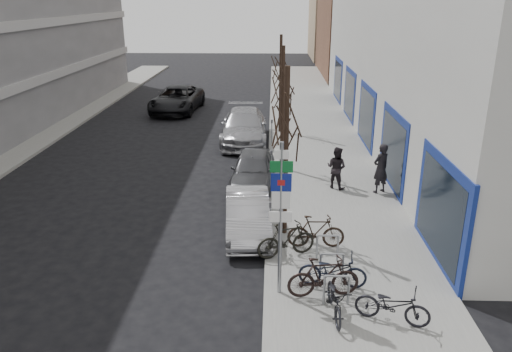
# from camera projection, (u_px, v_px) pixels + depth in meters

# --- Properties ---
(ground) EXTENTS (120.00, 120.00, 0.00)m
(ground) POSITION_uv_depth(u_px,v_px,m) (188.00, 295.00, 13.09)
(ground) COLOR black
(ground) RESTS_ON ground
(sidewalk_east) EXTENTS (5.00, 70.00, 0.15)m
(sidewalk_east) POSITION_uv_depth(u_px,v_px,m) (324.00, 170.00, 22.33)
(sidewalk_east) COLOR slate
(sidewalk_east) RESTS_ON ground
(brick_building_far) EXTENTS (12.00, 14.00, 8.00)m
(brick_building_far) POSITION_uv_depth(u_px,v_px,m) (383.00, 34.00, 48.95)
(brick_building_far) COLOR brown
(brick_building_far) RESTS_ON ground
(tan_building_far) EXTENTS (13.00, 12.00, 9.00)m
(tan_building_far) POSITION_uv_depth(u_px,v_px,m) (363.00, 21.00, 62.88)
(tan_building_far) COLOR #937A5B
(tan_building_far) RESTS_ON ground
(highway_sign_pole) EXTENTS (0.55, 0.10, 4.20)m
(highway_sign_pole) POSITION_uv_depth(u_px,v_px,m) (281.00, 211.00, 12.18)
(highway_sign_pole) COLOR gray
(highway_sign_pole) RESTS_ON ground
(bike_rack) EXTENTS (0.66, 2.26, 0.83)m
(bike_rack) POSITION_uv_depth(u_px,v_px,m) (332.00, 264.00, 13.31)
(bike_rack) COLOR gray
(bike_rack) RESTS_ON sidewalk_east
(tree_near) EXTENTS (1.80, 1.80, 5.50)m
(tree_near) POSITION_uv_depth(u_px,v_px,m) (287.00, 113.00, 14.92)
(tree_near) COLOR black
(tree_near) RESTS_ON ground
(tree_mid) EXTENTS (1.80, 1.80, 5.50)m
(tree_mid) POSITION_uv_depth(u_px,v_px,m) (283.00, 79.00, 21.03)
(tree_mid) COLOR black
(tree_mid) RESTS_ON ground
(tree_far) EXTENTS (1.80, 1.80, 5.50)m
(tree_far) POSITION_uv_depth(u_px,v_px,m) (281.00, 61.00, 27.14)
(tree_far) COLOR black
(tree_far) RESTS_ON ground
(meter_front) EXTENTS (0.10, 0.08, 1.27)m
(meter_front) POSITION_uv_depth(u_px,v_px,m) (271.00, 217.00, 15.54)
(meter_front) COLOR gray
(meter_front) RESTS_ON sidewalk_east
(meter_mid) EXTENTS (0.10, 0.08, 1.27)m
(meter_mid) POSITION_uv_depth(u_px,v_px,m) (271.00, 162.00, 20.71)
(meter_mid) COLOR gray
(meter_mid) RESTS_ON sidewalk_east
(meter_back) EXTENTS (0.10, 0.08, 1.27)m
(meter_back) POSITION_uv_depth(u_px,v_px,m) (272.00, 129.00, 25.88)
(meter_back) COLOR gray
(meter_back) RESTS_ON sidewalk_east
(bike_near_left) EXTENTS (0.60, 1.69, 1.02)m
(bike_near_left) POSITION_uv_depth(u_px,v_px,m) (335.00, 297.00, 11.86)
(bike_near_left) COLOR black
(bike_near_left) RESTS_ON sidewalk_east
(bike_near_right) EXTENTS (1.92, 0.79, 1.13)m
(bike_near_right) POSITION_uv_depth(u_px,v_px,m) (323.00, 277.00, 12.59)
(bike_near_right) COLOR black
(bike_near_right) RESTS_ON sidewalk_east
(bike_mid_curb) EXTENTS (1.84, 0.73, 1.10)m
(bike_mid_curb) POSITION_uv_depth(u_px,v_px,m) (333.00, 268.00, 13.05)
(bike_mid_curb) COLOR black
(bike_mid_curb) RESTS_ON sidewalk_east
(bike_mid_inner) EXTENTS (1.89, 1.15, 1.10)m
(bike_mid_inner) POSITION_uv_depth(u_px,v_px,m) (286.00, 239.00, 14.57)
(bike_mid_inner) COLOR black
(bike_mid_inner) RESTS_ON sidewalk_east
(bike_far_curb) EXTENTS (1.82, 1.07, 1.07)m
(bike_far_curb) POSITION_uv_depth(u_px,v_px,m) (393.00, 302.00, 11.60)
(bike_far_curb) COLOR black
(bike_far_curb) RESTS_ON sidewalk_east
(bike_far_inner) EXTENTS (1.77, 0.56, 1.07)m
(bike_far_inner) POSITION_uv_depth(u_px,v_px,m) (316.00, 231.00, 15.12)
(bike_far_inner) COLOR black
(bike_far_inner) RESTS_ON sidewalk_east
(parked_car_front) EXTENTS (1.73, 4.14, 1.33)m
(parked_car_front) POSITION_uv_depth(u_px,v_px,m) (248.00, 215.00, 16.32)
(parked_car_front) COLOR #AAAAAF
(parked_car_front) RESTS_ON ground
(parked_car_mid) EXTENTS (1.92, 4.29, 1.43)m
(parked_car_mid) POSITION_uv_depth(u_px,v_px,m) (253.00, 169.00, 20.45)
(parked_car_mid) COLOR #434448
(parked_car_mid) RESTS_ON ground
(parked_car_back) EXTENTS (2.51, 5.89, 1.69)m
(parked_car_back) POSITION_uv_depth(u_px,v_px,m) (244.00, 126.00, 26.71)
(parked_car_back) COLOR #99999E
(parked_car_back) RESTS_ON ground
(lane_car) EXTENTS (3.24, 6.25, 1.68)m
(lane_car) POSITION_uv_depth(u_px,v_px,m) (177.00, 99.00, 33.85)
(lane_car) COLOR black
(lane_car) RESTS_ON ground
(pedestrian_near) EXTENTS (0.86, 0.79, 1.98)m
(pedestrian_near) POSITION_uv_depth(u_px,v_px,m) (381.00, 168.00, 19.27)
(pedestrian_near) COLOR black
(pedestrian_near) RESTS_ON sidewalk_east
(pedestrian_far) EXTENTS (0.76, 0.71, 1.72)m
(pedestrian_far) POSITION_uv_depth(u_px,v_px,m) (336.00, 167.00, 19.78)
(pedestrian_far) COLOR black
(pedestrian_far) RESTS_ON sidewalk_east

